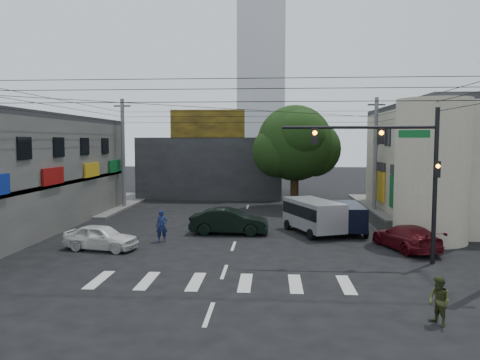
# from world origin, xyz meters

# --- Properties ---
(ground) EXTENTS (160.00, 160.00, 0.00)m
(ground) POSITION_xyz_m (0.00, 0.00, 0.00)
(ground) COLOR black
(ground) RESTS_ON ground
(sidewalk_far_left) EXTENTS (16.00, 16.00, 0.15)m
(sidewalk_far_left) POSITION_xyz_m (-18.00, 18.00, 0.07)
(sidewalk_far_left) COLOR #514F4C
(sidewalk_far_left) RESTS_ON ground
(sidewalk_far_right) EXTENTS (16.00, 16.00, 0.15)m
(sidewalk_far_right) POSITION_xyz_m (18.00, 18.00, 0.07)
(sidewalk_far_right) COLOR #514F4C
(sidewalk_far_right) RESTS_ON ground
(corner_column) EXTENTS (4.00, 4.00, 8.00)m
(corner_column) POSITION_xyz_m (11.00, 4.00, 4.00)
(corner_column) COLOR gray
(corner_column) RESTS_ON ground
(building_far) EXTENTS (14.00, 10.00, 6.00)m
(building_far) POSITION_xyz_m (-4.00, 26.00, 3.00)
(building_far) COLOR #232326
(building_far) RESTS_ON ground
(billboard) EXTENTS (7.00, 0.30, 2.60)m
(billboard) POSITION_xyz_m (-4.00, 21.10, 7.30)
(billboard) COLOR olive
(billboard) RESTS_ON building_far
(tower_distant) EXTENTS (9.00, 9.00, 44.00)m
(tower_distant) POSITION_xyz_m (0.00, 70.00, 22.00)
(tower_distant) COLOR silver
(tower_distant) RESTS_ON ground
(street_tree) EXTENTS (6.40, 6.40, 8.70)m
(street_tree) POSITION_xyz_m (4.00, 17.00, 5.47)
(street_tree) COLOR black
(street_tree) RESTS_ON ground
(traffic_gantry) EXTENTS (7.10, 0.35, 7.20)m
(traffic_gantry) POSITION_xyz_m (7.82, -1.00, 4.83)
(traffic_gantry) COLOR black
(traffic_gantry) RESTS_ON ground
(utility_pole_far_left) EXTENTS (0.32, 0.32, 9.20)m
(utility_pole_far_left) POSITION_xyz_m (-10.50, 16.00, 4.60)
(utility_pole_far_left) COLOR #59595B
(utility_pole_far_left) RESTS_ON ground
(utility_pole_far_right) EXTENTS (0.32, 0.32, 9.20)m
(utility_pole_far_right) POSITION_xyz_m (10.50, 16.00, 4.60)
(utility_pole_far_right) COLOR #59595B
(utility_pole_far_right) RESTS_ON ground
(dark_sedan) EXTENTS (1.97, 4.87, 1.57)m
(dark_sedan) POSITION_xyz_m (-0.52, 5.32, 0.78)
(dark_sedan) COLOR black
(dark_sedan) RESTS_ON ground
(white_compact) EXTENTS (3.02, 4.49, 1.33)m
(white_compact) POSITION_xyz_m (-6.85, 0.74, 0.66)
(white_compact) COLOR silver
(white_compact) RESTS_ON ground
(maroon_sedan) EXTENTS (4.37, 5.58, 1.32)m
(maroon_sedan) POSITION_xyz_m (9.06, 1.81, 0.66)
(maroon_sedan) COLOR #4D0B12
(maroon_sedan) RESTS_ON ground
(silver_minivan) EXTENTS (6.16, 5.32, 2.05)m
(silver_minivan) POSITION_xyz_m (4.61, 5.75, 1.03)
(silver_minivan) COLOR gray
(silver_minivan) RESTS_ON ground
(navy_van) EXTENTS (4.43, 1.70, 1.77)m
(navy_van) POSITION_xyz_m (6.75, 6.18, 0.88)
(navy_van) COLOR black
(navy_van) RESTS_ON ground
(traffic_officer) EXTENTS (0.81, 0.67, 1.80)m
(traffic_officer) POSITION_xyz_m (-4.12, 2.82, 0.90)
(traffic_officer) COLOR #141F48
(traffic_officer) RESTS_ON ground
(pedestrian_olive) EXTENTS (1.16, 1.11, 1.52)m
(pedestrian_olive) POSITION_xyz_m (7.19, -8.42, 0.76)
(pedestrian_olive) COLOR #32391A
(pedestrian_olive) RESTS_ON ground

